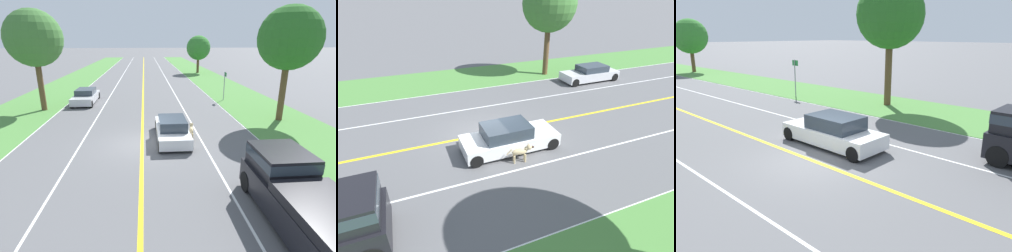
{
  "view_description": "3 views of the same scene",
  "coord_description": "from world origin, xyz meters",
  "views": [
    {
      "loc": [
        0.27,
        -13.96,
        5.67
      ],
      "look_at": [
        1.54,
        0.64,
        0.86
      ],
      "focal_mm": 28.0,
      "sensor_mm": 36.0,
      "label": 1
    },
    {
      "loc": [
        11.75,
        -3.47,
        7.04
      ],
      "look_at": [
        1.67,
        0.63,
        1.22
      ],
      "focal_mm": 28.0,
      "sensor_mm": 36.0,
      "label": 2
    },
    {
      "loc": [
        -7.56,
        -8.68,
        4.57
      ],
      "look_at": [
        1.94,
        0.25,
        0.92
      ],
      "focal_mm": 35.0,
      "sensor_mm": 36.0,
      "label": 3
    }
  ],
  "objects": [
    {
      "name": "ground_plane",
      "position": [
        0.0,
        0.0,
        0.0
      ],
      "size": [
        400.0,
        400.0,
        0.0
      ],
      "primitive_type": "plane",
      "color": "#5B5B5E"
    },
    {
      "name": "centre_divider_line",
      "position": [
        0.0,
        0.0,
        0.0
      ],
      "size": [
        0.18,
        160.0,
        0.01
      ],
      "primitive_type": "cube",
      "color": "yellow",
      "rests_on": "ground"
    },
    {
      "name": "lane_edge_line_right",
      "position": [
        7.0,
        0.0,
        0.0
      ],
      "size": [
        0.14,
        160.0,
        0.01
      ],
      "primitive_type": "cube",
      "color": "white",
      "rests_on": "ground"
    },
    {
      "name": "lane_edge_line_left",
      "position": [
        -7.0,
        0.0,
        0.0
      ],
      "size": [
        0.14,
        160.0,
        0.01
      ],
      "primitive_type": "cube",
      "color": "white",
      "rests_on": "ground"
    },
    {
      "name": "lane_dash_same_dir",
      "position": [
        3.5,
        0.0,
        0.0
      ],
      "size": [
        0.1,
        160.0,
        0.01
      ],
      "primitive_type": "cube",
      "color": "white",
      "rests_on": "ground"
    },
    {
      "name": "lane_dash_oncoming",
      "position": [
        -3.5,
        0.0,
        0.0
      ],
      "size": [
        0.1,
        160.0,
        0.01
      ],
      "primitive_type": "cube",
      "color": "white",
      "rests_on": "ground"
    },
    {
      "name": "grass_verge_left",
      "position": [
        -10.0,
        0.0,
        0.01
      ],
      "size": [
        6.0,
        160.0,
        0.03
      ],
      "primitive_type": "cube",
      "color": "#4C843D",
      "rests_on": "ground"
    },
    {
      "name": "ego_car",
      "position": [
        1.78,
        0.72,
        0.62
      ],
      "size": [
        1.84,
        4.62,
        1.34
      ],
      "color": "white",
      "rests_on": "ground"
    },
    {
      "name": "dog",
      "position": [
        2.98,
        0.86,
        0.54
      ],
      "size": [
        0.38,
        1.26,
        0.87
      ],
      "rotation": [
        0.0,
        0.0,
        -0.16
      ],
      "color": "#D1B784",
      "rests_on": "ground"
    },
    {
      "name": "oncoming_car",
      "position": [
        -5.38,
        11.06,
        0.62
      ],
      "size": [
        1.91,
        4.73,
        1.3
      ],
      "rotation": [
        0.0,
        0.0,
        3.14
      ],
      "color": "silver",
      "rests_on": "ground"
    },
    {
      "name": "roadside_tree_left_near",
      "position": [
        -8.33,
        8.48,
        5.78
      ],
      "size": [
        4.42,
        4.42,
        8.03
      ],
      "color": "brown",
      "rests_on": "ground"
    }
  ]
}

